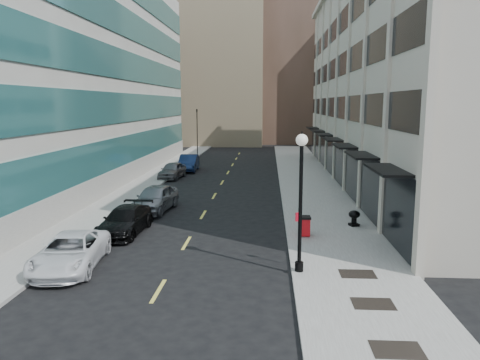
# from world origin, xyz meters

# --- Properties ---
(ground) EXTENTS (160.00, 160.00, 0.00)m
(ground) POSITION_xyz_m (0.00, 0.00, 0.00)
(ground) COLOR black
(ground) RESTS_ON ground
(sidewalk_right) EXTENTS (5.00, 80.00, 0.15)m
(sidewalk_right) POSITION_xyz_m (7.50, 20.00, 0.07)
(sidewalk_right) COLOR gray
(sidewalk_right) RESTS_ON ground
(sidewalk_left) EXTENTS (3.00, 80.00, 0.15)m
(sidewalk_left) POSITION_xyz_m (-6.50, 20.00, 0.07)
(sidewalk_left) COLOR gray
(sidewalk_left) RESTS_ON ground
(building_right) EXTENTS (15.30, 46.50, 18.25)m
(building_right) POSITION_xyz_m (16.94, 26.99, 8.99)
(building_right) COLOR #BBB19E
(building_right) RESTS_ON ground
(building_left) EXTENTS (16.14, 46.00, 20.00)m
(building_left) POSITION_xyz_m (-15.95, 27.00, 9.99)
(building_left) COLOR beige
(building_left) RESTS_ON ground
(skyline_tan_near) EXTENTS (14.00, 18.00, 28.00)m
(skyline_tan_near) POSITION_xyz_m (-4.00, 68.00, 14.00)
(skyline_tan_near) COLOR #7B6C50
(skyline_tan_near) RESTS_ON ground
(skyline_brown) EXTENTS (12.00, 16.00, 34.00)m
(skyline_brown) POSITION_xyz_m (8.00, 72.00, 17.00)
(skyline_brown) COLOR brown
(skyline_brown) RESTS_ON ground
(skyline_tan_far) EXTENTS (12.00, 14.00, 22.00)m
(skyline_tan_far) POSITION_xyz_m (-14.00, 78.00, 11.00)
(skyline_tan_far) COLOR #7B6C50
(skyline_tan_far) RESTS_ON ground
(skyline_stone) EXTENTS (10.00, 14.00, 20.00)m
(skyline_stone) POSITION_xyz_m (18.00, 66.00, 10.00)
(skyline_stone) COLOR #BBB19E
(skyline_stone) RESTS_ON ground
(grate_near) EXTENTS (1.40, 1.00, 0.01)m
(grate_near) POSITION_xyz_m (7.60, -2.00, 0.15)
(grate_near) COLOR black
(grate_near) RESTS_ON sidewalk_right
(grate_mid) EXTENTS (1.40, 1.00, 0.01)m
(grate_mid) POSITION_xyz_m (7.60, 1.00, 0.15)
(grate_mid) COLOR black
(grate_mid) RESTS_ON sidewalk_right
(grate_far) EXTENTS (1.40, 1.00, 0.01)m
(grate_far) POSITION_xyz_m (7.60, 3.80, 0.15)
(grate_far) COLOR black
(grate_far) RESTS_ON sidewalk_right
(road_centerline) EXTENTS (0.15, 68.20, 0.01)m
(road_centerline) POSITION_xyz_m (0.00, 17.00, 0.01)
(road_centerline) COLOR #D8CC4C
(road_centerline) RESTS_ON ground
(traffic_signal) EXTENTS (0.66, 0.66, 6.98)m
(traffic_signal) POSITION_xyz_m (-5.50, 48.00, 5.72)
(traffic_signal) COLOR black
(traffic_signal) RESTS_ON ground
(car_white_van) EXTENTS (2.88, 5.37, 1.43)m
(car_white_van) POSITION_xyz_m (-4.22, 4.15, 0.72)
(car_white_van) COLOR white
(car_white_van) RESTS_ON ground
(car_black_pickup) EXTENTS (2.22, 4.96, 1.41)m
(car_black_pickup) POSITION_xyz_m (-3.54, 9.51, 0.71)
(car_black_pickup) COLOR black
(car_black_pickup) RESTS_ON ground
(car_silver_sedan) EXTENTS (2.53, 5.14, 1.68)m
(car_silver_sedan) POSITION_xyz_m (-3.20, 14.77, 0.84)
(car_silver_sedan) COLOR gray
(car_silver_sedan) RESTS_ON ground
(car_blue_sedan) EXTENTS (1.94, 5.05, 1.64)m
(car_blue_sedan) POSITION_xyz_m (-4.14, 33.03, 0.82)
(car_blue_sedan) COLOR #14254D
(car_blue_sedan) RESTS_ON ground
(car_grey_sedan) EXTENTS (2.22, 4.57, 1.50)m
(car_grey_sedan) POSITION_xyz_m (-4.80, 27.98, 0.75)
(car_grey_sedan) COLOR slate
(car_grey_sedan) RESTS_ON ground
(trash_bin) EXTENTS (0.66, 0.72, 1.03)m
(trash_bin) POSITION_xyz_m (5.87, 9.12, 0.70)
(trash_bin) COLOR red
(trash_bin) RESTS_ON sidewalk_right
(lamppost) EXTENTS (0.47, 0.47, 5.67)m
(lamppost) POSITION_xyz_m (5.30, 4.00, 3.48)
(lamppost) COLOR black
(lamppost) RESTS_ON sidewalk_right
(sign_post) EXTENTS (0.27, 0.11, 2.37)m
(sign_post) POSITION_xyz_m (5.30, 4.92, 1.68)
(sign_post) COLOR slate
(sign_post) RESTS_ON sidewalk_right
(urn_planter) EXTENTS (0.63, 0.63, 0.87)m
(urn_planter) POSITION_xyz_m (8.79, 11.30, 0.68)
(urn_planter) COLOR black
(urn_planter) RESTS_ON sidewalk_right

